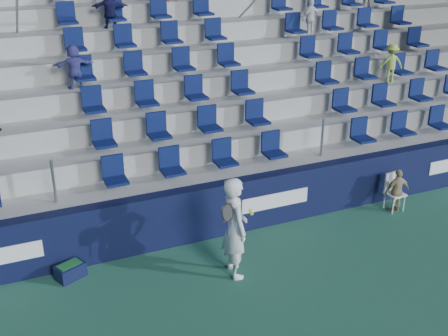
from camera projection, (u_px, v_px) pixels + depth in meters
The scene contains 7 objects.
ground at pixel (279, 324), 9.43m from camera, with size 70.00×70.00×0.00m, color #2B644B.
sponsor_wall at pixel (209, 211), 11.83m from camera, with size 24.00×0.32×1.20m.
grandstand at pixel (140, 82), 15.50m from camera, with size 24.00×8.17×6.63m.
tennis_player at pixel (235, 227), 10.39m from camera, with size 0.69×0.77×2.01m.
line_judge_chair at pixel (393, 189), 13.04m from camera, with size 0.43×0.44×0.89m.
line_judge at pixel (397, 190), 12.91m from camera, with size 0.61×0.26×1.05m, color tan.
ball_bin at pixel (70, 270), 10.59m from camera, with size 0.62×0.53×0.30m.
Camera 1 is at (-3.84, -6.59, 6.20)m, focal length 45.00 mm.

